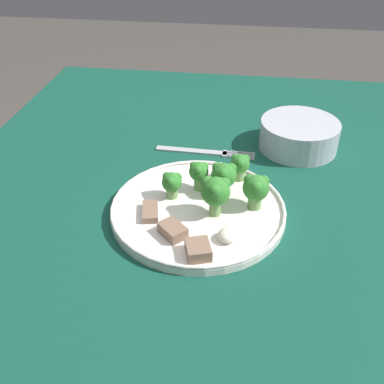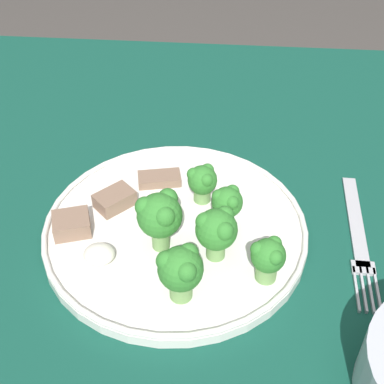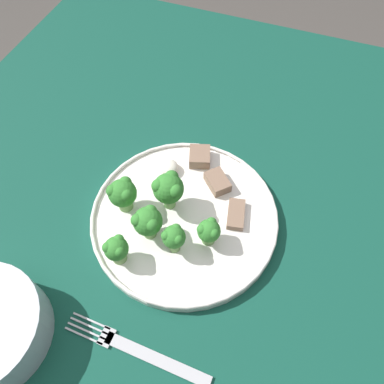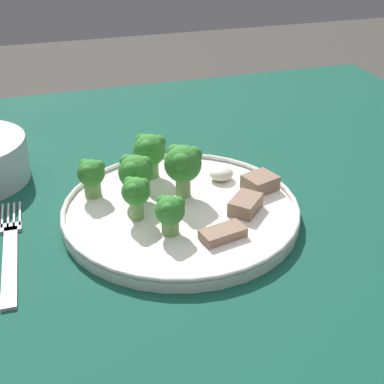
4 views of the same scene
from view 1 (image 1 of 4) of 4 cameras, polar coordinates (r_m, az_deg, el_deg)
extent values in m
cube|color=#114738|center=(0.78, 2.22, -1.72)|extent=(1.18, 0.96, 0.03)
cylinder|color=brown|center=(1.51, -12.02, 0.04)|extent=(0.06, 0.06, 0.74)
cylinder|color=brown|center=(1.48, 20.72, -2.58)|extent=(0.06, 0.06, 0.74)
cylinder|color=white|center=(0.73, 0.76, -2.42)|extent=(0.28, 0.28, 0.01)
torus|color=white|center=(0.73, 0.77, -1.86)|extent=(0.28, 0.28, 0.01)
cube|color=#B2B2B7|center=(0.90, -0.09, 5.24)|extent=(0.02, 0.14, 0.00)
cube|color=#B2B2B7|center=(0.89, 4.43, 4.84)|extent=(0.02, 0.02, 0.00)
cube|color=#B2B2B7|center=(0.88, 6.16, 4.34)|extent=(0.00, 0.06, 0.00)
cube|color=#B2B2B7|center=(0.89, 6.19, 4.56)|extent=(0.00, 0.06, 0.00)
cube|color=#B2B2B7|center=(0.90, 6.23, 4.78)|extent=(0.00, 0.06, 0.00)
cube|color=#B2B2B7|center=(0.90, 6.26, 4.99)|extent=(0.00, 0.06, 0.00)
cylinder|color=#B7BCC6|center=(0.93, 13.42, 7.04)|extent=(0.16, 0.16, 0.06)
cylinder|color=silver|center=(0.93, 13.38, 6.81)|extent=(0.13, 0.13, 0.04)
cylinder|color=#709E56|center=(0.75, -2.54, -0.03)|extent=(0.02, 0.02, 0.02)
sphere|color=#337F2D|center=(0.74, -2.58, 1.26)|extent=(0.03, 0.03, 0.03)
sphere|color=#337F2D|center=(0.73, -2.74, 1.31)|extent=(0.01, 0.01, 0.01)
sphere|color=#337F2D|center=(0.74, -1.87, 1.91)|extent=(0.01, 0.01, 0.01)
sphere|color=#337F2D|center=(0.74, -3.19, 2.00)|extent=(0.01, 0.01, 0.01)
cylinder|color=#709E56|center=(0.80, 6.03, 2.28)|extent=(0.02, 0.02, 0.02)
sphere|color=#337F2D|center=(0.79, 6.12, 3.60)|extent=(0.03, 0.03, 0.03)
sphere|color=#337F2D|center=(0.77, 6.12, 3.69)|extent=(0.02, 0.02, 0.02)
sphere|color=#337F2D|center=(0.79, 6.81, 4.22)|extent=(0.02, 0.02, 0.02)
sphere|color=#337F2D|center=(0.79, 5.53, 4.31)|extent=(0.02, 0.02, 0.02)
cylinder|color=#709E56|center=(0.71, 2.94, -1.90)|extent=(0.02, 0.02, 0.03)
sphere|color=#337F2D|center=(0.69, 3.02, 0.08)|extent=(0.05, 0.05, 0.05)
sphere|color=#337F2D|center=(0.67, 2.93, 0.14)|extent=(0.02, 0.02, 0.02)
sphere|color=#337F2D|center=(0.69, 4.08, 1.03)|extent=(0.02, 0.02, 0.02)
sphere|color=#337F2D|center=(0.69, 2.11, 1.18)|extent=(0.02, 0.02, 0.02)
cylinder|color=#709E56|center=(0.76, 3.98, 0.51)|extent=(0.02, 0.02, 0.02)
sphere|color=#337F2D|center=(0.74, 4.06, 2.16)|extent=(0.04, 0.04, 0.04)
sphere|color=#337F2D|center=(0.73, 4.01, 2.25)|extent=(0.02, 0.02, 0.02)
sphere|color=#337F2D|center=(0.74, 4.97, 2.98)|extent=(0.02, 0.02, 0.02)
sphere|color=#337F2D|center=(0.74, 3.28, 3.10)|extent=(0.02, 0.02, 0.02)
cylinder|color=#709E56|center=(0.73, 7.96, -1.17)|extent=(0.02, 0.02, 0.02)
sphere|color=#337F2D|center=(0.71, 8.13, 0.53)|extent=(0.04, 0.04, 0.04)
sphere|color=#337F2D|center=(0.70, 8.17, 0.58)|extent=(0.02, 0.02, 0.02)
sphere|color=#337F2D|center=(0.72, 9.08, 1.37)|extent=(0.02, 0.02, 0.02)
sphere|color=#337F2D|center=(0.71, 7.32, 1.51)|extent=(0.02, 0.02, 0.02)
cylinder|color=#709E56|center=(0.77, 0.85, 1.14)|extent=(0.02, 0.02, 0.02)
sphere|color=#337F2D|center=(0.75, 0.87, 2.62)|extent=(0.03, 0.03, 0.03)
sphere|color=#337F2D|center=(0.74, 0.78, 2.69)|extent=(0.01, 0.01, 0.01)
sphere|color=#337F2D|center=(0.75, 1.57, 3.25)|extent=(0.01, 0.01, 0.01)
sphere|color=#337F2D|center=(0.75, 0.27, 3.34)|extent=(0.01, 0.01, 0.01)
cube|color=#846651|center=(0.67, -2.47, -4.88)|extent=(0.05, 0.05, 0.02)
cube|color=#846651|center=(0.71, -5.33, -2.48)|extent=(0.05, 0.03, 0.01)
cube|color=#846651|center=(0.64, 0.44, -7.32)|extent=(0.05, 0.04, 0.02)
ellipsoid|color=silver|center=(0.66, 4.55, -5.49)|extent=(0.03, 0.03, 0.02)
camera|label=2|loc=(0.71, 40.50, 25.32)|focal=50.00mm
camera|label=3|loc=(0.85, -5.26, 38.76)|focal=35.00mm
camera|label=4|loc=(0.94, -34.37, 23.43)|focal=50.00mm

